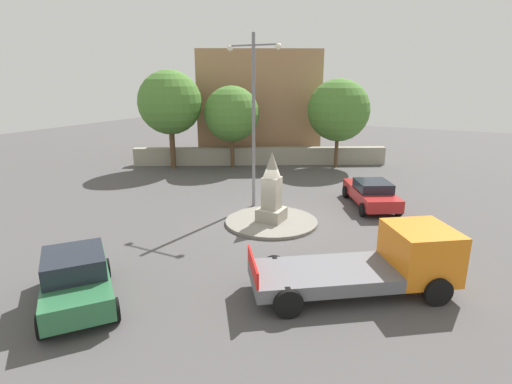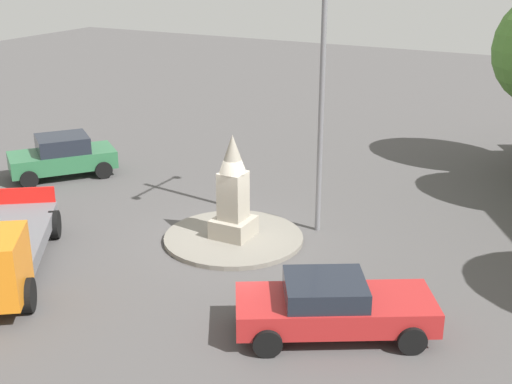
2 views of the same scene
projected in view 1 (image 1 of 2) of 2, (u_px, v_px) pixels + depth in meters
The scene contains 12 objects.
ground_plane at pixel (271, 223), 18.12m from camera, with size 80.00×80.00×0.00m, color #4F4C4C.
traffic_island at pixel (271, 222), 18.10m from camera, with size 4.13×4.13×0.14m, color gray.
monument at pixel (272, 191), 17.71m from camera, with size 1.11×1.11×3.10m.
streetlamp at pixel (254, 108), 19.21m from camera, with size 2.77×0.28×8.29m.
car_red_near_island at pixel (371, 193), 20.28m from camera, with size 3.68×4.68×1.35m.
car_green_parked_left at pixel (76, 278), 11.48m from camera, with size 4.09×3.76×1.56m.
truck_orange_far_side at pixel (380, 262), 12.17m from camera, with size 6.14×5.18×1.97m.
stone_boundary_wall at pixel (260, 156), 30.07m from camera, with size 18.65×0.70×1.28m, color #9E9687.
corner_building at pixel (258, 104), 33.84m from camera, with size 9.53×6.88×8.35m, color #A87A56.
tree_near_wall at pixel (339, 110), 28.32m from camera, with size 4.36×4.36×6.26m.
tree_mid_cluster at pixel (232, 114), 28.17m from camera, with size 3.87×3.87×5.78m.
tree_far_corner at pixel (170, 103), 27.83m from camera, with size 4.40×4.40×6.84m.
Camera 1 is at (-7.15, 15.48, 6.32)m, focal length 28.26 mm.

